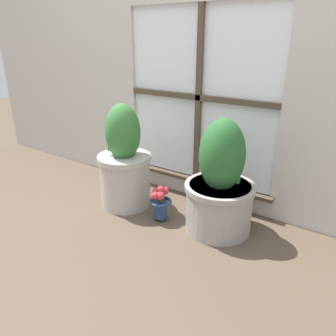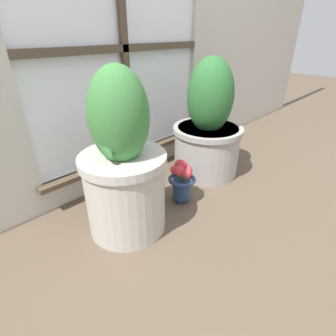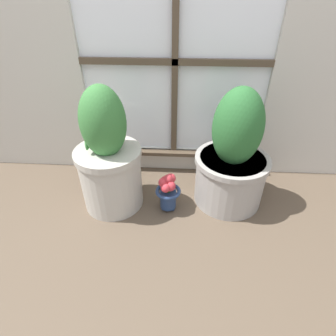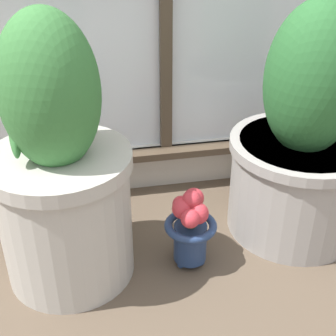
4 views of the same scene
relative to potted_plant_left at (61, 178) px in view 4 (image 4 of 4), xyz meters
The scene contains 4 objects.
ground_plane 0.48m from the potted_plant_left, 27.67° to the right, with size 10.00×10.00×0.00m, color brown.
potted_plant_left is the anchor object (origin of this frame).
potted_plant_right 0.67m from the potted_plant_left, ahead, with size 0.41×0.41×0.68m.
flower_vase 0.36m from the potted_plant_left, ahead, with size 0.14×0.14×0.24m.
Camera 4 is at (-0.26, -0.82, 0.89)m, focal length 50.00 mm.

